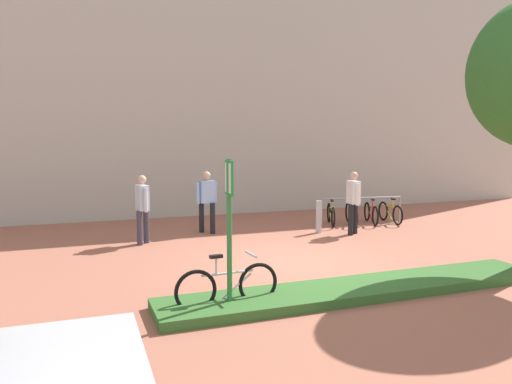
{
  "coord_description": "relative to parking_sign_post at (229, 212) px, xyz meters",
  "views": [
    {
      "loc": [
        -4.33,
        -9.24,
        2.6
      ],
      "look_at": [
        -0.41,
        1.12,
        1.39
      ],
      "focal_mm": 34.2,
      "sensor_mm": 36.0,
      "label": 1
    }
  ],
  "objects": [
    {
      "name": "person_casual_tan",
      "position": [
        4.98,
        4.53,
        -0.53
      ],
      "size": [
        0.38,
        0.61,
        1.72
      ],
      "color": "black",
      "rests_on": "ground"
    },
    {
      "name": "bike_rack_cluster",
      "position": [
        6.12,
        5.89,
        -1.17
      ],
      "size": [
        2.64,
        1.81,
        0.83
      ],
      "color": "#99999E",
      "rests_on": "ground"
    },
    {
      "name": "ground_plane",
      "position": [
        2.17,
        2.39,
        -1.51
      ],
      "size": [
        60.0,
        60.0,
        0.0
      ],
      "primitive_type": "plane",
      "color": "#9E5B47"
    },
    {
      "name": "bollard_steel",
      "position": [
        4.2,
        5.05,
        -1.06
      ],
      "size": [
        0.16,
        0.16,
        0.9
      ],
      "primitive_type": "cylinder",
      "color": "#ADADB2",
      "rests_on": "ground"
    },
    {
      "name": "planter_strip",
      "position": [
        2.35,
        0.0,
        -1.43
      ],
      "size": [
        7.0,
        1.1,
        0.16
      ],
      "primitive_type": "cube",
      "color": "#336028",
      "rests_on": "ground"
    },
    {
      "name": "building_facade",
      "position": [
        2.17,
        9.82,
        3.49
      ],
      "size": [
        28.0,
        1.2,
        10.0
      ],
      "primitive_type": "cube",
      "color": "#B2ADA3",
      "rests_on": "ground"
    },
    {
      "name": "parking_sign_post",
      "position": [
        0.0,
        0.0,
        0.0
      ],
      "size": [
        0.08,
        0.36,
        2.31
      ],
      "color": "#2D7238",
      "rests_on": "ground"
    },
    {
      "name": "person_shirt_blue",
      "position": [
        1.29,
        6.13,
        -0.53
      ],
      "size": [
        0.6,
        0.43,
        1.72
      ],
      "color": "black",
      "rests_on": "ground"
    },
    {
      "name": "bike_at_sign",
      "position": [
        0.01,
        0.13,
        -1.17
      ],
      "size": [
        1.68,
        0.42,
        0.86
      ],
      "color": "black",
      "rests_on": "ground"
    },
    {
      "name": "person_shirt_white",
      "position": [
        -0.57,
        5.3,
        -0.53
      ],
      "size": [
        0.33,
        0.6,
        1.72
      ],
      "color": "#383342",
      "rests_on": "ground"
    }
  ]
}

